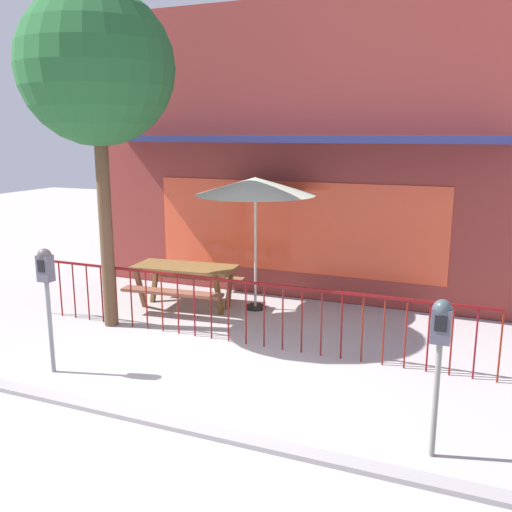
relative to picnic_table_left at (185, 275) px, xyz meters
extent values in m
plane|color=#A49E9E|center=(1.56, -2.93, -0.61)|extent=(40.00, 40.00, 0.00)
cube|color=#4B1720|center=(1.56, 1.62, -0.61)|extent=(8.54, 0.54, 0.01)
cube|color=maroon|center=(1.56, 1.62, 2.08)|extent=(8.54, 0.50, 5.38)
cube|color=#E54C2D|center=(1.56, 1.36, 0.74)|extent=(5.55, 0.02, 1.70)
cube|color=navy|center=(1.56, 0.96, 2.36)|extent=(7.26, 0.82, 0.12)
cube|color=maroon|center=(1.56, -1.20, 0.34)|extent=(7.17, 0.04, 0.04)
cylinder|color=maroon|center=(-2.03, -1.20, -0.14)|extent=(0.02, 0.02, 0.95)
cylinder|color=maroon|center=(-1.74, -1.20, -0.14)|extent=(0.02, 0.02, 0.95)
cylinder|color=maroon|center=(-1.45, -1.20, -0.14)|extent=(0.02, 0.02, 0.95)
cylinder|color=maroon|center=(-1.17, -1.20, -0.14)|extent=(0.02, 0.02, 0.95)
cylinder|color=maroon|center=(-0.88, -1.20, -0.14)|extent=(0.02, 0.02, 0.95)
cylinder|color=maroon|center=(-0.59, -1.20, -0.14)|extent=(0.02, 0.02, 0.95)
cylinder|color=maroon|center=(-0.31, -1.20, -0.14)|extent=(0.02, 0.02, 0.95)
cylinder|color=maroon|center=(-0.02, -1.20, -0.14)|extent=(0.02, 0.02, 0.95)
cylinder|color=maroon|center=(0.27, -1.20, -0.14)|extent=(0.02, 0.02, 0.95)
cylinder|color=maroon|center=(0.56, -1.20, -0.14)|extent=(0.02, 0.02, 0.95)
cylinder|color=maroon|center=(0.84, -1.20, -0.14)|extent=(0.02, 0.02, 0.95)
cylinder|color=maroon|center=(1.13, -1.20, -0.14)|extent=(0.02, 0.02, 0.95)
cylinder|color=maroon|center=(1.42, -1.20, -0.14)|extent=(0.02, 0.02, 0.95)
cylinder|color=maroon|center=(1.70, -1.20, -0.14)|extent=(0.02, 0.02, 0.95)
cylinder|color=maroon|center=(1.99, -1.20, -0.14)|extent=(0.02, 0.02, 0.95)
cylinder|color=maroon|center=(2.28, -1.20, -0.14)|extent=(0.02, 0.02, 0.95)
cylinder|color=maroon|center=(2.56, -1.20, -0.14)|extent=(0.02, 0.02, 0.95)
cylinder|color=maroon|center=(2.85, -1.20, -0.14)|extent=(0.02, 0.02, 0.95)
cylinder|color=maroon|center=(3.14, -1.20, -0.14)|extent=(0.02, 0.02, 0.95)
cylinder|color=maroon|center=(3.42, -1.20, -0.14)|extent=(0.02, 0.02, 0.95)
cylinder|color=maroon|center=(3.71, -1.20, -0.14)|extent=(0.02, 0.02, 0.95)
cylinder|color=maroon|center=(4.00, -1.20, -0.14)|extent=(0.02, 0.02, 0.95)
cylinder|color=maroon|center=(4.28, -1.20, -0.14)|extent=(0.02, 0.02, 0.95)
cylinder|color=maroon|center=(4.57, -1.20, -0.14)|extent=(0.02, 0.02, 0.95)
cylinder|color=maroon|center=(4.86, -1.20, -0.14)|extent=(0.02, 0.02, 0.95)
cylinder|color=maroon|center=(5.14, -1.20, -0.14)|extent=(0.02, 0.02, 0.95)
cube|color=brown|center=(0.00, 0.00, 0.13)|extent=(1.86, 0.93, 0.07)
cube|color=brown|center=(0.05, -0.55, -0.17)|extent=(1.82, 0.43, 0.05)
cube|color=brown|center=(-0.05, 0.55, -0.17)|extent=(1.82, 0.43, 0.05)
cube|color=brown|center=(-0.71, -0.35, -0.24)|extent=(0.10, 0.35, 0.78)
cube|color=brown|center=(-0.76, 0.21, -0.24)|extent=(0.10, 0.35, 0.78)
cube|color=brown|center=(0.76, -0.21, -0.24)|extent=(0.10, 0.35, 0.78)
cube|color=brown|center=(0.71, 0.35, -0.24)|extent=(0.10, 0.35, 0.78)
cylinder|color=black|center=(1.17, 0.44, -0.59)|extent=(0.36, 0.36, 0.05)
cylinder|color=beige|center=(1.17, 0.44, 0.53)|extent=(0.04, 0.04, 2.28)
cone|color=beige|center=(1.17, 0.44, 1.57)|extent=(2.07, 2.07, 0.30)
cylinder|color=gray|center=(4.54, -3.21, -0.03)|extent=(0.06, 0.06, 1.16)
cube|color=#4B4958|center=(4.54, -3.21, 0.72)|extent=(0.18, 0.14, 0.33)
sphere|color=#3D494F|center=(4.54, -3.21, 0.89)|extent=(0.17, 0.17, 0.17)
cube|color=black|center=(4.54, -3.29, 0.76)|extent=(0.11, 0.01, 0.15)
cylinder|color=gray|center=(-0.24, -3.07, 0.00)|extent=(0.06, 0.06, 1.23)
cube|color=#514F5B|center=(-0.24, -3.07, 0.79)|extent=(0.18, 0.14, 0.34)
sphere|color=#50454A|center=(-0.24, -3.07, 0.96)|extent=(0.17, 0.17, 0.17)
cube|color=black|center=(-0.24, -3.15, 0.83)|extent=(0.11, 0.01, 0.15)
cylinder|color=brown|center=(-0.67, -1.26, 1.08)|extent=(0.21, 0.21, 3.39)
sphere|color=#245C2D|center=(-0.67, -1.26, 3.41)|extent=(2.33, 2.33, 2.33)
cube|color=gray|center=(1.56, -3.70, -0.61)|extent=(11.95, 0.20, 0.11)
camera|label=1|loc=(4.84, -8.38, 2.46)|focal=39.22mm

